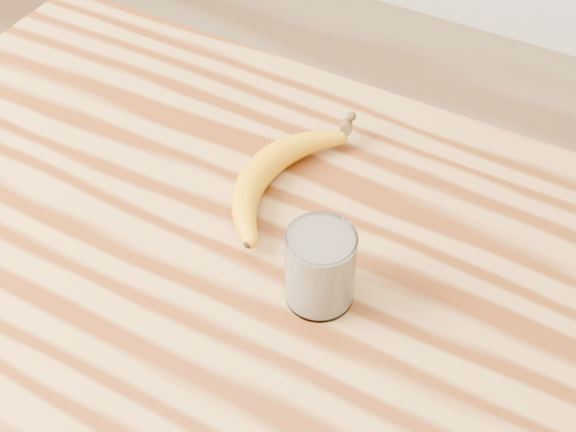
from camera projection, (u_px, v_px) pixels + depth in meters
The scene contains 3 objects.
table at pixel (268, 374), 0.93m from camera, with size 1.20×0.80×0.90m.
smoothie_glass at pixel (320, 267), 0.82m from camera, with size 0.07×0.07×0.09m.
banana at pixel (261, 169), 0.96m from camera, with size 0.11×0.30×0.04m, color #CB8306, non-canonical shape.
Camera 1 is at (0.27, -0.44, 1.57)m, focal length 50.00 mm.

